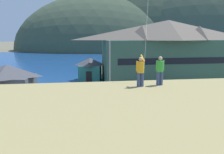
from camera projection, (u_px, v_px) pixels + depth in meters
ground_plane at (114, 126)px, 22.02m from camera, size 600.00×600.00×0.00m
parking_lot_pad at (108, 109)px, 26.88m from camera, size 40.00×20.00×0.10m
bay_water at (90, 60)px, 80.45m from camera, size 360.00×84.00×0.03m
far_hill_west_ridge at (106, 49)px, 139.34m from camera, size 109.28×67.26×67.37m
far_hill_east_peak at (170, 49)px, 144.45m from camera, size 137.30×60.23×88.91m
far_hill_center_saddle at (188, 49)px, 141.68m from camera, size 93.98×59.12×84.82m
far_hill_far_shoulder at (214, 49)px, 139.14m from camera, size 125.88×55.48×90.69m
harbor_lodge at (168, 50)px, 42.51m from camera, size 25.86×9.21×11.58m
storage_shed_near_lot at (8, 84)px, 28.54m from camera, size 7.05×5.56×5.19m
storage_shed_waterside at (90, 69)px, 43.75m from camera, size 5.15×5.13×4.45m
wharf_dock at (100, 70)px, 54.40m from camera, size 3.20×15.25×0.70m
moored_boat_wharfside at (86, 70)px, 51.98m from camera, size 2.52×6.72×2.16m
parked_car_front_row_end at (107, 100)px, 27.26m from camera, size 4.31×2.27×1.82m
parked_car_front_row_red at (145, 95)px, 29.59m from camera, size 4.32×2.29×1.82m
parked_car_lone_by_shed at (44, 120)px, 20.74m from camera, size 4.26×2.17×1.82m
parked_car_mid_row_far at (128, 117)px, 21.63m from camera, size 4.31×2.27×1.82m
parked_car_mid_row_center at (217, 106)px, 24.81m from camera, size 4.25×2.15×1.82m
parked_car_back_row_left at (55, 98)px, 28.02m from camera, size 4.31×2.28×1.82m
parked_car_back_row_right at (182, 97)px, 28.47m from camera, size 4.24×2.12×1.82m
parking_light_pole at (110, 65)px, 31.55m from camera, size 0.24×0.78×7.96m
person_kite_flyer at (140, 70)px, 12.97m from camera, size 0.52×0.68×1.86m
person_companion at (160, 70)px, 13.35m from camera, size 0.54×0.40×1.74m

